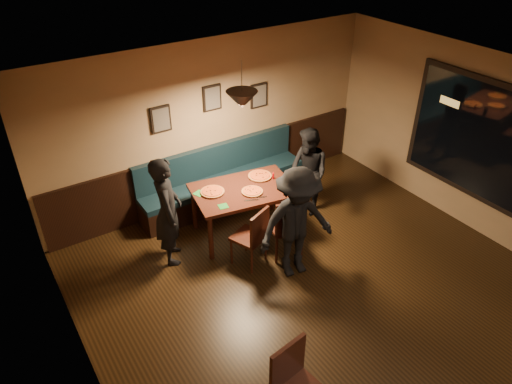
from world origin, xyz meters
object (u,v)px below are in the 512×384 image
booth_bench (224,177)px  diner_left (168,211)px  tabasco_bottle (273,175)px  diner_front (297,224)px  soda_glass (287,181)px  chair_near_left (249,236)px  chair_near_right (285,225)px  diner_right (308,172)px  dining_table (244,211)px

booth_bench → diner_left: 1.68m
tabasco_bottle → diner_front: bearing=-110.2°
soda_glass → chair_near_left: bearing=-158.6°
booth_bench → chair_near_right: bearing=-87.5°
diner_right → tabasco_bottle: (-0.67, 0.04, 0.13)m
booth_bench → chair_near_left: booth_bench is taller
chair_near_right → tabasco_bottle: 0.90m
booth_bench → diner_left: size_ratio=1.79×
diner_front → tabasco_bottle: size_ratio=13.37×
chair_near_right → diner_left: (-1.47, 0.82, 0.32)m
chair_near_right → diner_right: bearing=52.8°
chair_near_left → diner_right: 1.67m
booth_bench → dining_table: (-0.17, -0.93, -0.09)m
chair_near_right → dining_table: bearing=124.2°
dining_table → diner_right: bearing=7.8°
chair_near_right → tabasco_bottle: chair_near_right is taller
soda_glass → tabasco_bottle: soda_glass is taller
dining_table → soda_glass: bearing=-14.2°
chair_near_left → chair_near_right: 0.58m
soda_glass → dining_table: bearing=155.7°
diner_right → diner_front: size_ratio=0.89×
dining_table → diner_left: 1.30m
diner_left → tabasco_bottle: 1.77m
dining_table → chair_near_left: 0.72m
dining_table → soda_glass: (0.62, -0.28, 0.49)m
dining_table → diner_right: diner_right is taller
chair_near_left → tabasco_bottle: chair_near_left is taller
diner_left → soda_glass: size_ratio=11.10×
chair_near_right → tabasco_bottle: bearing=84.6°
diner_right → diner_left: bearing=-91.2°
chair_near_left → tabasco_bottle: size_ratio=7.56×
booth_bench → dining_table: size_ratio=1.96×
diner_front → tabasco_bottle: bearing=79.0°
booth_bench → chair_near_left: bearing=-107.3°
dining_table → tabasco_bottle: (0.55, -0.01, 0.47)m
dining_table → diner_front: (0.12, -1.18, 0.43)m
booth_bench → chair_near_left: size_ratio=3.14×
chair_near_left → soda_glass: bearing=-0.6°
dining_table → diner_left: diner_left is taller
dining_table → soda_glass: 0.84m
diner_right → tabasco_bottle: diner_right is taller
diner_right → diner_front: 1.58m
chair_near_left → booth_bench: bearing=50.7°
dining_table → soda_glass: size_ratio=10.11×
dining_table → chair_near_right: size_ratio=1.47×
diner_right → chair_near_left: bearing=-67.5°
diner_front → dining_table: bearing=104.9°
diner_right → soda_glass: (-0.60, -0.23, 0.15)m
diner_right → soda_glass: 0.66m
chair_near_left → diner_left: 1.20m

